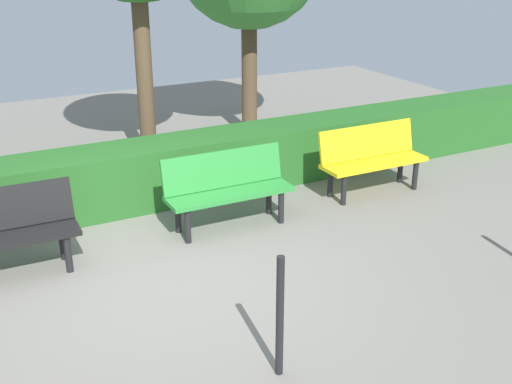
{
  "coord_description": "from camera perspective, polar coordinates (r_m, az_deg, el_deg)",
  "views": [
    {
      "loc": [
        1.66,
        5.17,
        3.1
      ],
      "look_at": [
        -1.29,
        -0.43,
        0.55
      ],
      "focal_mm": 44.59,
      "sensor_mm": 36.0,
      "label": 1
    }
  ],
  "objects": [
    {
      "name": "ground_plane",
      "position": [
        6.25,
        -8.71,
        -8.06
      ],
      "size": [
        16.53,
        16.53,
        0.0
      ],
      "primitive_type": "plane",
      "color": "gray"
    },
    {
      "name": "bench_yellow",
      "position": [
        8.31,
        10.31,
        3.17
      ],
      "size": [
        1.43,
        0.48,
        0.86
      ],
      "rotation": [
        0.0,
        0.0,
        -0.01
      ],
      "color": "yellow",
      "rests_on": "ground_plane"
    },
    {
      "name": "bench_green",
      "position": [
        7.19,
        -2.6,
        0.53
      ],
      "size": [
        1.46,
        0.48,
        0.86
      ],
      "rotation": [
        0.0,
        0.0,
        -0.01
      ],
      "color": "#2D8C38",
      "rests_on": "ground_plane"
    },
    {
      "name": "hedge_row",
      "position": [
        8.1,
        -6.52,
        2.16
      ],
      "size": [
        12.53,
        0.73,
        0.76
      ],
      "primitive_type": "cube",
      "color": "#266023",
      "rests_on": "ground_plane"
    },
    {
      "name": "railing_post_mid",
      "position": [
        4.76,
        2.15,
        -11.14
      ],
      "size": [
        0.06,
        0.06,
        1.0
      ],
      "primitive_type": "cylinder",
      "color": "black",
      "rests_on": "ground_plane"
    }
  ]
}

